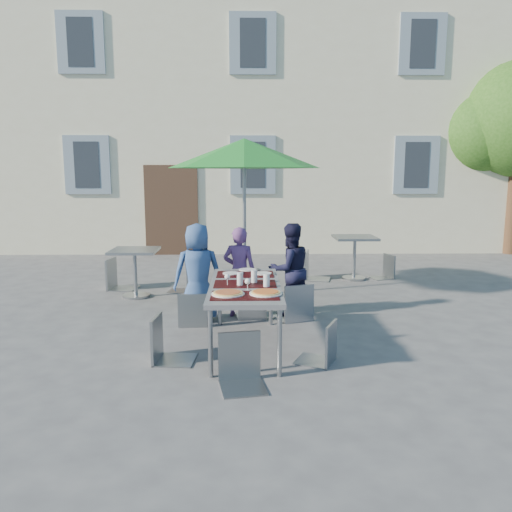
{
  "coord_description": "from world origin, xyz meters",
  "views": [
    {
      "loc": [
        -0.17,
        -4.83,
        2.0
      ],
      "look_at": [
        -0.04,
        1.64,
        0.93
      ],
      "focal_mm": 35.0,
      "sensor_mm": 36.0,
      "label": 1
    }
  ],
  "objects_px": {
    "chair_4": "(323,318)",
    "cafe_table_1": "(355,249)",
    "dining_table": "(245,289)",
    "child_0": "(198,273)",
    "child_2": "(290,270)",
    "chair_1": "(252,282)",
    "bg_chair_r_0": "(184,263)",
    "chair_5": "(241,329)",
    "bg_chair_r_1": "(386,252)",
    "bg_chair_l_1": "(312,248)",
    "child_1": "(239,272)",
    "patio_umbrella": "(244,155)",
    "chair_2": "(296,279)",
    "chair_0": "(192,289)",
    "pizza_near_right": "(266,293)",
    "chair_3": "(165,312)",
    "bg_chair_l_0": "(116,255)",
    "pizza_near_left": "(228,293)",
    "cafe_table_0": "(135,264)"
  },
  "relations": [
    {
      "from": "child_0",
      "to": "bg_chair_r_0",
      "type": "relative_size",
      "value": 1.59
    },
    {
      "from": "child_0",
      "to": "chair_2",
      "type": "distance_m",
      "value": 1.34
    },
    {
      "from": "dining_table",
      "to": "pizza_near_left",
      "type": "distance_m",
      "value": 0.54
    },
    {
      "from": "pizza_near_right",
      "to": "bg_chair_r_0",
      "type": "bearing_deg",
      "value": 110.89
    },
    {
      "from": "bg_chair_r_0",
      "to": "chair_4",
      "type": "bearing_deg",
      "value": -60.56
    },
    {
      "from": "chair_5",
      "to": "patio_umbrella",
      "type": "xyz_separation_m",
      "value": [
        0.03,
        3.54,
        1.74
      ]
    },
    {
      "from": "cafe_table_0",
      "to": "patio_umbrella",
      "type": "bearing_deg",
      "value": 2.41
    },
    {
      "from": "dining_table",
      "to": "cafe_table_0",
      "type": "xyz_separation_m",
      "value": [
        -1.79,
        2.42,
        -0.14
      ]
    },
    {
      "from": "pizza_near_right",
      "to": "patio_umbrella",
      "type": "height_order",
      "value": "patio_umbrella"
    },
    {
      "from": "dining_table",
      "to": "chair_4",
      "type": "height_order",
      "value": "chair_4"
    },
    {
      "from": "pizza_near_left",
      "to": "child_2",
      "type": "bearing_deg",
      "value": 66.28
    },
    {
      "from": "chair_5",
      "to": "bg_chair_r_1",
      "type": "bearing_deg",
      "value": 60.74
    },
    {
      "from": "chair_3",
      "to": "bg_chair_r_0",
      "type": "height_order",
      "value": "chair_3"
    },
    {
      "from": "child_0",
      "to": "cafe_table_0",
      "type": "bearing_deg",
      "value": -62.54
    },
    {
      "from": "dining_table",
      "to": "chair_4",
      "type": "relative_size",
      "value": 2.17
    },
    {
      "from": "chair_4",
      "to": "bg_chair_r_1",
      "type": "distance_m",
      "value": 4.73
    },
    {
      "from": "chair_3",
      "to": "cafe_table_1",
      "type": "bearing_deg",
      "value": 54.76
    },
    {
      "from": "child_2",
      "to": "cafe_table_1",
      "type": "xyz_separation_m",
      "value": [
        1.44,
        2.39,
        -0.06
      ]
    },
    {
      "from": "bg_chair_l_1",
      "to": "child_1",
      "type": "bearing_deg",
      "value": -118.73
    },
    {
      "from": "chair_1",
      "to": "chair_3",
      "type": "relative_size",
      "value": 0.95
    },
    {
      "from": "bg_chair_l_0",
      "to": "bg_chair_r_1",
      "type": "xyz_separation_m",
      "value": [
        4.93,
        0.82,
        -0.1
      ]
    },
    {
      "from": "pizza_near_right",
      "to": "patio_umbrella",
      "type": "bearing_deg",
      "value": 94.36
    },
    {
      "from": "chair_5",
      "to": "bg_chair_l_1",
      "type": "bearing_deg",
      "value": 74.71
    },
    {
      "from": "pizza_near_right",
      "to": "bg_chair_l_1",
      "type": "xyz_separation_m",
      "value": [
        1.05,
        4.24,
        -0.16
      ]
    },
    {
      "from": "patio_umbrella",
      "to": "chair_2",
      "type": "bearing_deg",
      "value": -63.97
    },
    {
      "from": "pizza_near_right",
      "to": "bg_chair_r_1",
      "type": "distance_m",
      "value": 4.99
    },
    {
      "from": "child_2",
      "to": "chair_4",
      "type": "xyz_separation_m",
      "value": [
        0.19,
        -1.84,
        -0.16
      ]
    },
    {
      "from": "chair_5",
      "to": "bg_chair_r_1",
      "type": "height_order",
      "value": "chair_5"
    },
    {
      "from": "dining_table",
      "to": "cafe_table_1",
      "type": "distance_m",
      "value": 4.25
    },
    {
      "from": "chair_4",
      "to": "cafe_table_1",
      "type": "bearing_deg",
      "value": 73.62
    },
    {
      "from": "chair_1",
      "to": "cafe_table_1",
      "type": "xyz_separation_m",
      "value": [
        1.98,
        2.57,
        0.08
      ]
    },
    {
      "from": "dining_table",
      "to": "child_0",
      "type": "xyz_separation_m",
      "value": [
        -0.64,
        1.08,
        -0.02
      ]
    },
    {
      "from": "chair_0",
      "to": "chair_1",
      "type": "relative_size",
      "value": 0.96
    },
    {
      "from": "chair_5",
      "to": "cafe_table_1",
      "type": "bearing_deg",
      "value": 66.13
    },
    {
      "from": "bg_chair_l_0",
      "to": "cafe_table_1",
      "type": "relative_size",
      "value": 1.24
    },
    {
      "from": "child_1",
      "to": "bg_chair_r_0",
      "type": "distance_m",
      "value": 1.79
    },
    {
      "from": "chair_0",
      "to": "chair_5",
      "type": "distance_m",
      "value": 1.99
    },
    {
      "from": "pizza_near_left",
      "to": "child_1",
      "type": "bearing_deg",
      "value": 86.91
    },
    {
      "from": "dining_table",
      "to": "bg_chair_r_1",
      "type": "distance_m",
      "value": 4.69
    },
    {
      "from": "pizza_near_right",
      "to": "child_0",
      "type": "bearing_deg",
      "value": 118.65
    },
    {
      "from": "chair_2",
      "to": "bg_chair_r_0",
      "type": "relative_size",
      "value": 1.17
    },
    {
      "from": "chair_2",
      "to": "chair_4",
      "type": "xyz_separation_m",
      "value": [
        0.13,
        -1.56,
        -0.09
      ]
    },
    {
      "from": "cafe_table_0",
      "to": "child_2",
      "type": "bearing_deg",
      "value": -24.29
    },
    {
      "from": "bg_chair_l_1",
      "to": "chair_1",
      "type": "bearing_deg",
      "value": -114.52
    },
    {
      "from": "dining_table",
      "to": "bg_chair_r_0",
      "type": "xyz_separation_m",
      "value": [
        -1.04,
        2.79,
        -0.21
      ]
    },
    {
      "from": "pizza_near_left",
      "to": "chair_2",
      "type": "distance_m",
      "value": 1.8
    },
    {
      "from": "chair_1",
      "to": "bg_chair_r_0",
      "type": "height_order",
      "value": "chair_1"
    },
    {
      "from": "bg_chair_r_0",
      "to": "chair_1",
      "type": "bearing_deg",
      "value": -55.54
    },
    {
      "from": "pizza_near_right",
      "to": "chair_3",
      "type": "xyz_separation_m",
      "value": [
        -1.07,
        0.08,
        -0.22
      ]
    },
    {
      "from": "child_0",
      "to": "chair_5",
      "type": "bearing_deg",
      "value": 92.87
    }
  ]
}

